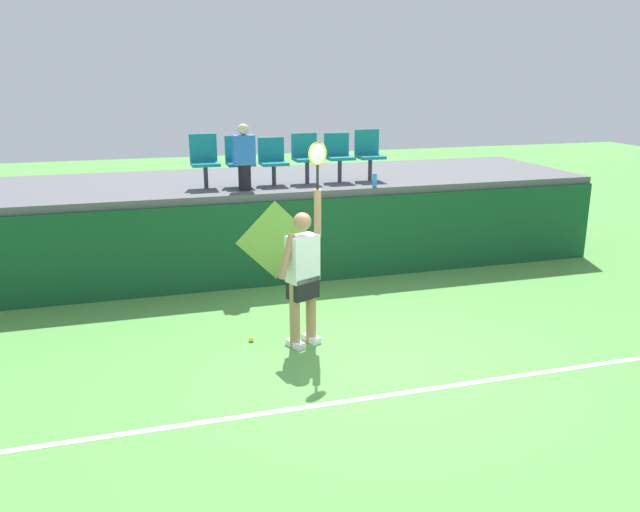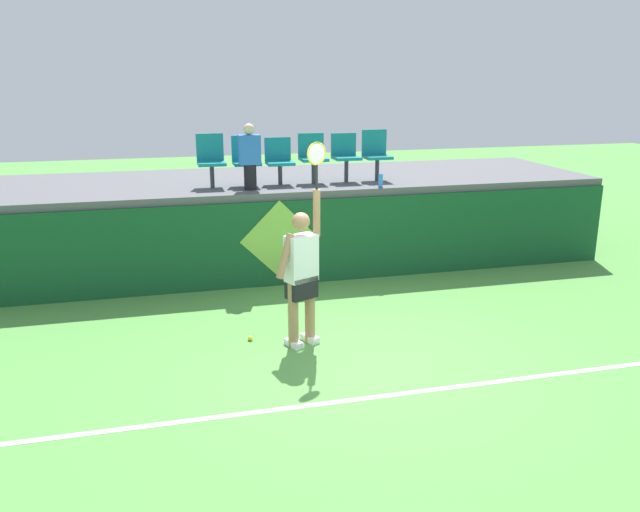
% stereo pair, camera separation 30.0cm
% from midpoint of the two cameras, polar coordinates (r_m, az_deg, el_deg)
% --- Properties ---
extents(ground_plane, '(40.00, 40.00, 0.00)m').
position_cam_midpoint_polar(ground_plane, '(7.78, 3.63, -9.32)').
color(ground_plane, '#519342').
extents(court_back_wall, '(10.71, 0.20, 1.37)m').
position_cam_midpoint_polar(court_back_wall, '(10.45, -2.33, 1.35)').
color(court_back_wall, '#144C28').
rests_on(court_back_wall, ground_plane).
extents(spectator_platform, '(10.71, 3.00, 0.12)m').
position_cam_midpoint_polar(spectator_platform, '(11.67, -4.13, 6.61)').
color(spectator_platform, '#56565B').
rests_on(spectator_platform, court_back_wall).
extents(court_baseline_stripe, '(9.64, 0.08, 0.01)m').
position_cam_midpoint_polar(court_baseline_stripe, '(7.11, 5.90, -11.92)').
color(court_baseline_stripe, white).
rests_on(court_baseline_stripe, ground_plane).
extents(tennis_player, '(0.71, 0.39, 2.52)m').
position_cam_midpoint_polar(tennis_player, '(7.93, -2.59, -1.43)').
color(tennis_player, white).
rests_on(tennis_player, ground_plane).
extents(tennis_ball, '(0.07, 0.07, 0.07)m').
position_cam_midpoint_polar(tennis_ball, '(8.37, -7.12, -7.27)').
color(tennis_ball, '#D1E533').
rests_on(tennis_ball, ground_plane).
extents(water_bottle, '(0.07, 0.07, 0.22)m').
position_cam_midpoint_polar(water_bottle, '(10.69, 4.02, 6.67)').
color(water_bottle, '#338CE5').
rests_on(water_bottle, spectator_platform).
extents(stadium_chair_0, '(0.44, 0.42, 0.85)m').
position_cam_midpoint_polar(stadium_chair_0, '(10.74, -10.93, 8.42)').
color(stadium_chair_0, '#38383D').
rests_on(stadium_chair_0, spectator_platform).
extents(stadium_chair_1, '(0.44, 0.42, 0.81)m').
position_cam_midpoint_polar(stadium_chair_1, '(10.81, -7.87, 8.48)').
color(stadium_chair_1, '#38383D').
rests_on(stadium_chair_1, spectator_platform).
extents(stadium_chair_2, '(0.44, 0.42, 0.77)m').
position_cam_midpoint_polar(stadium_chair_2, '(10.91, -4.98, 8.51)').
color(stadium_chair_2, '#38383D').
rests_on(stadium_chair_2, spectator_platform).
extents(stadium_chair_3, '(0.44, 0.42, 0.82)m').
position_cam_midpoint_polar(stadium_chair_3, '(11.03, -2.03, 8.87)').
color(stadium_chair_3, '#38383D').
rests_on(stadium_chair_3, spectator_platform).
extents(stadium_chair_4, '(0.44, 0.42, 0.81)m').
position_cam_midpoint_polar(stadium_chair_4, '(11.18, 0.86, 8.96)').
color(stadium_chair_4, '#38383D').
rests_on(stadium_chair_4, spectator_platform).
extents(stadium_chair_5, '(0.44, 0.42, 0.86)m').
position_cam_midpoint_polar(stadium_chair_5, '(11.36, 3.56, 9.12)').
color(stadium_chair_5, '#38383D').
rests_on(stadium_chair_5, spectator_platform).
extents(spectator_0, '(0.34, 0.20, 1.04)m').
position_cam_midpoint_polar(spectator_0, '(10.39, -7.53, 8.68)').
color(spectator_0, black).
rests_on(spectator_0, spectator_platform).
extents(wall_signage_mount, '(1.27, 0.01, 1.39)m').
position_cam_midpoint_polar(wall_signage_mount, '(10.44, -4.69, -2.62)').
color(wall_signage_mount, '#144C28').
rests_on(wall_signage_mount, ground_plane).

